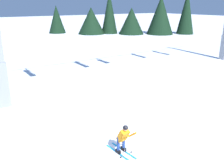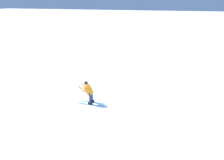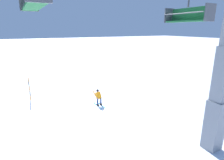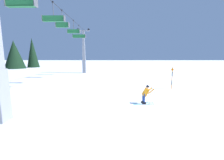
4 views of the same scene
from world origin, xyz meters
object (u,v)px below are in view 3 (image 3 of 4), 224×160
chairlift_seat_nearest (189,14)px  lift_tower_near (221,85)px  skier_carving_main (98,96)px  trail_marker_pole (29,88)px

chairlift_seat_nearest → lift_tower_near: bearing=180.0°
skier_carving_main → chairlift_seat_nearest: 11.20m
chairlift_seat_nearest → trail_marker_pole: chairlift_seat_nearest is taller
lift_tower_near → trail_marker_pole: (8.86, -13.13, -2.61)m
skier_carving_main → trail_marker_pole: size_ratio=0.70×
lift_tower_near → trail_marker_pole: lift_tower_near is taller
skier_carving_main → lift_tower_near: 10.11m
skier_carving_main → lift_tower_near: (-3.35, 9.03, 3.07)m
chairlift_seat_nearest → trail_marker_pole: (5.79, -13.13, -6.16)m
skier_carving_main → trail_marker_pole: bearing=-36.6°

